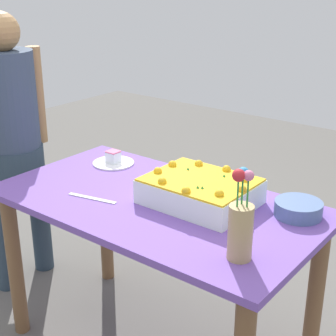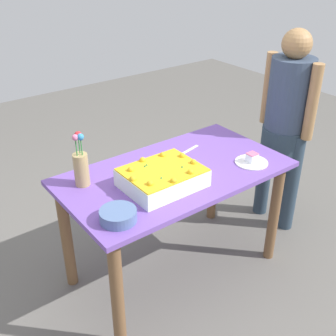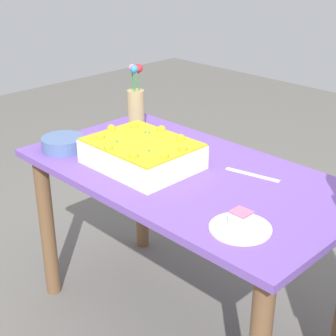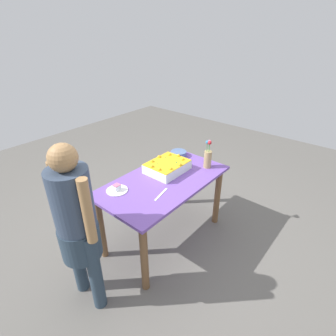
% 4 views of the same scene
% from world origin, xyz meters
% --- Properties ---
extents(dining_table, '(1.38, 0.76, 0.77)m').
position_xyz_m(dining_table, '(0.00, 0.00, 0.63)').
color(dining_table, '#6F4BA7').
rests_on(dining_table, ground_plane).
extents(sheet_cake, '(0.43, 0.34, 0.13)m').
position_xyz_m(sheet_cake, '(0.16, 0.09, 0.83)').
color(sheet_cake, white).
rests_on(sheet_cake, dining_table).
extents(serving_plate_with_slice, '(0.20, 0.20, 0.07)m').
position_xyz_m(serving_plate_with_slice, '(-0.44, 0.21, 0.79)').
color(serving_plate_with_slice, white).
rests_on(serving_plate_with_slice, dining_table).
extents(cake_knife, '(0.23, 0.07, 0.00)m').
position_xyz_m(cake_knife, '(-0.22, -0.16, 0.77)').
color(cake_knife, silver).
rests_on(cake_knife, dining_table).
extents(flower_vase, '(0.08, 0.08, 0.32)m').
position_xyz_m(flower_vase, '(0.51, -0.19, 0.89)').
color(flower_vase, tan).
rests_on(flower_vase, dining_table).
extents(fruit_bowl, '(0.19, 0.19, 0.06)m').
position_xyz_m(fruit_bowl, '(0.53, 0.23, 0.80)').
color(fruit_bowl, '#506999').
rests_on(fruit_bowl, dining_table).
extents(person_standing, '(0.31, 0.45, 1.49)m').
position_xyz_m(person_standing, '(-0.99, 0.01, 0.85)').
color(person_standing, '#2A3B4B').
rests_on(person_standing, ground_plane).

